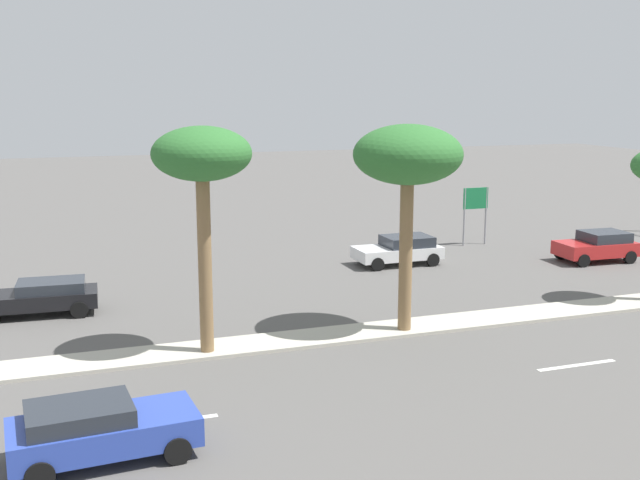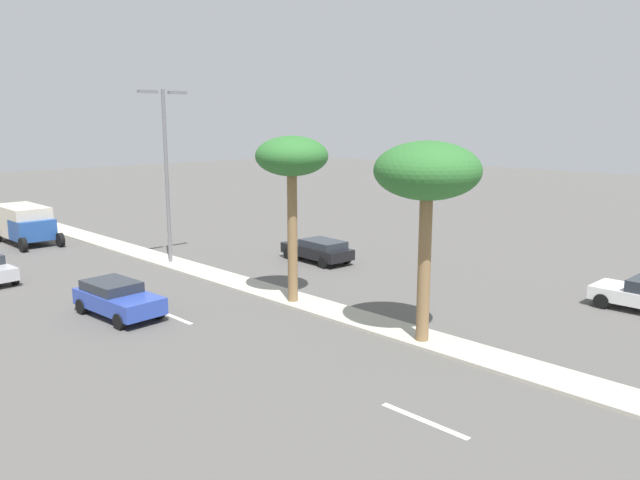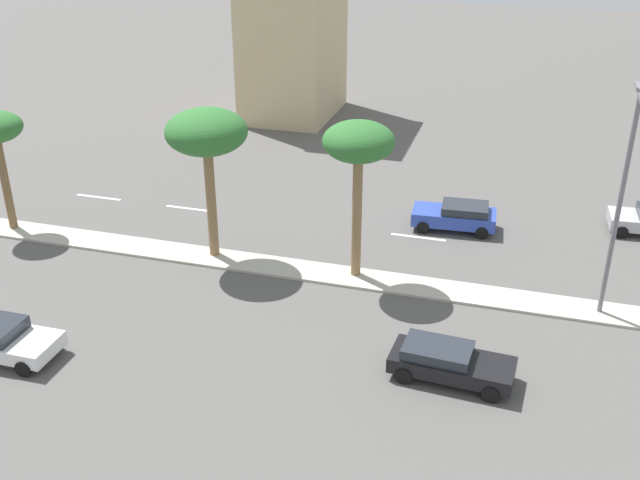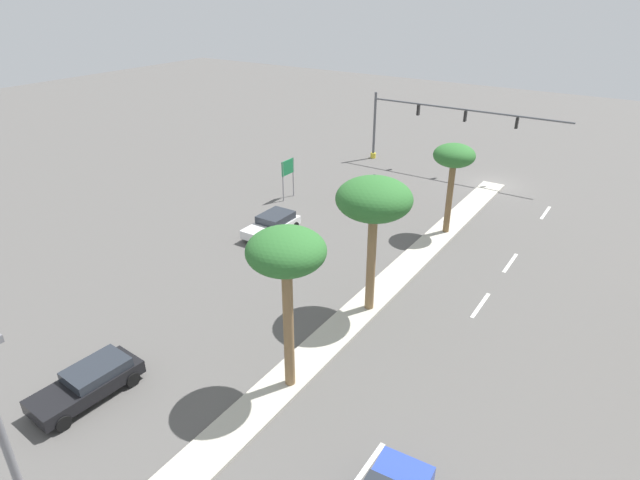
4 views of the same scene
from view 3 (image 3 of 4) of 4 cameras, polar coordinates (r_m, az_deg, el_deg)
ground_plane at (r=33.80m, az=9.46°, el=-3.88°), size 160.00×160.00×0.00m
lane_stripe_mid at (r=44.71m, az=-16.39°, el=3.12°), size 0.20×2.80×0.01m
lane_stripe_outboard at (r=42.05m, az=-9.83°, el=2.35°), size 0.20×2.80×0.01m
lane_stripe_center at (r=38.50m, az=7.45°, el=0.21°), size 0.20×2.80×0.01m
commercial_building at (r=56.67m, az=-2.07°, el=16.28°), size 8.63×6.34×13.91m
palm_tree_leading at (r=34.35m, az=-8.57°, el=7.89°), size 3.72×3.72×7.15m
palm_tree_inboard at (r=32.09m, az=2.93°, el=7.09°), size 3.10×3.10×7.20m
street_lamp_far at (r=31.47m, az=21.91°, el=3.68°), size 2.90×0.24×9.46m
sedan_white_leading at (r=31.34m, az=-23.01°, el=-6.85°), size 2.10×4.20×1.39m
sedan_blue_rear at (r=39.40m, az=10.26°, el=1.84°), size 2.21×4.34×1.41m
sedan_black_trailing at (r=28.08m, az=9.68°, el=-9.05°), size 2.17×4.56×1.30m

